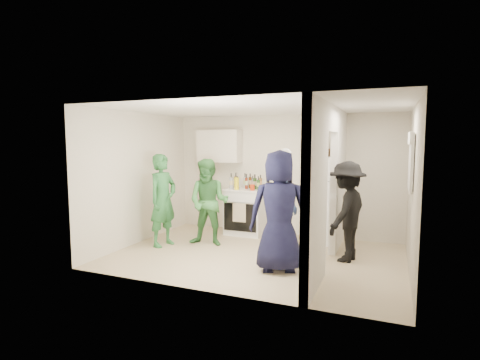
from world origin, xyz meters
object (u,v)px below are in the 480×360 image
(yellow_cup_stack_top, at_px, (336,150))
(person_navy, at_px, (279,211))
(blue_bowl, at_px, (320,146))
(person_denim, at_px, (283,207))
(person_green_center, at_px, (209,202))
(wicker_basket, at_px, (320,152))
(stove, at_px, (246,211))
(person_nook, at_px, (347,211))
(person_green_left, at_px, (163,200))
(fridge, at_px, (323,200))

(yellow_cup_stack_top, bearing_deg, person_navy, -106.88)
(blue_bowl, bearing_deg, person_denim, -122.46)
(person_green_center, bearing_deg, person_denim, 5.60)
(wicker_basket, bearing_deg, person_denim, -122.46)
(stove, bearing_deg, person_nook, -25.89)
(person_green_left, distance_m, person_green_center, 0.86)
(person_green_left, relative_size, person_nook, 1.05)
(person_nook, bearing_deg, person_green_center, -75.30)
(wicker_basket, relative_size, yellow_cup_stack_top, 1.40)
(stove, distance_m, fridge, 1.66)
(yellow_cup_stack_top, xyz_separation_m, person_green_center, (-2.17, -0.94, -0.97))
(person_green_left, bearing_deg, wicker_basket, -50.77)
(wicker_basket, xyz_separation_m, blue_bowl, (0.00, 0.00, 0.13))
(yellow_cup_stack_top, bearing_deg, person_nook, -70.34)
(person_green_left, distance_m, person_navy, 2.46)
(stove, relative_size, wicker_basket, 2.75)
(blue_bowl, relative_size, person_denim, 0.16)
(stove, height_order, person_navy, person_navy)
(person_green_left, height_order, person_green_center, person_green_left)
(yellow_cup_stack_top, height_order, person_green_center, yellow_cup_stack_top)
(fridge, bearing_deg, person_denim, -129.21)
(person_green_left, bearing_deg, person_nook, -73.10)
(blue_bowl, height_order, person_nook, blue_bowl)
(person_green_left, distance_m, person_denim, 2.23)
(yellow_cup_stack_top, distance_m, person_denim, 1.46)
(wicker_basket, relative_size, person_navy, 0.19)
(person_denim, bearing_deg, stove, -169.57)
(person_denim, distance_m, person_nook, 1.19)
(person_nook, bearing_deg, fridge, -137.47)
(wicker_basket, xyz_separation_m, person_green_center, (-1.85, -1.09, -0.92))
(wicker_basket, height_order, person_green_left, wicker_basket)
(yellow_cup_stack_top, relative_size, person_green_left, 0.15)
(blue_bowl, bearing_deg, yellow_cup_stack_top, -25.11)
(person_green_left, relative_size, person_navy, 0.94)
(person_green_center, height_order, person_navy, person_navy)
(stove, bearing_deg, person_green_left, -127.95)
(stove, distance_m, wicker_basket, 1.97)
(stove, height_order, person_green_center, person_green_center)
(stove, distance_m, person_denim, 1.31)
(fridge, height_order, person_green_left, person_green_left)
(person_denim, distance_m, person_navy, 1.22)
(person_green_left, relative_size, person_denim, 1.13)
(person_green_left, bearing_deg, person_navy, -91.78)
(wicker_basket, xyz_separation_m, person_navy, (-0.23, -1.96, -0.82))
(person_green_center, bearing_deg, person_green_left, -163.11)
(person_navy, xyz_separation_m, person_nook, (0.88, 0.89, -0.10))
(person_green_center, distance_m, person_nook, 2.50)
(wicker_basket, distance_m, person_navy, 2.14)
(person_green_center, height_order, person_nook, person_nook)
(person_navy, height_order, person_nook, person_navy)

